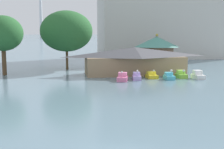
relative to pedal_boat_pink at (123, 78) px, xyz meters
The scene contains 11 objects.
pedal_boat_pink is the anchor object (origin of this frame).
pedal_boat_lavender 2.59m from the pedal_boat_pink, 13.37° to the left, with size 1.65×2.43×1.78m.
pedal_boat_yellow 5.85m from the pedal_boat_pink, 19.44° to the left, with size 1.70×2.50×1.60m.
pedal_boat_cyan 7.97m from the pedal_boat_pink, ahead, with size 1.42×2.26×1.81m.
pedal_boat_lime 10.74m from the pedal_boat_pink, ahead, with size 1.48×2.28×1.58m.
pedal_boat_white 13.12m from the pedal_boat_pink, ahead, with size 1.53×2.80×1.56m.
boathouse 8.36m from the pedal_boat_pink, 62.02° to the left, with size 19.64×7.46×5.07m.
green_roof_pavilion 27.13m from the pedal_boat_pink, 60.30° to the left, with size 10.78×10.78×7.49m.
shoreline_tree_tall_left 23.68m from the pedal_boat_pink, 152.85° to the left, with size 7.31×7.31×10.88m.
shoreline_tree_mid 20.33m from the pedal_boat_pink, 116.75° to the left, with size 10.89×10.89×12.32m.
background_building_block 49.21m from the pedal_boat_pink, 62.85° to the left, with size 39.98×16.49×26.86m.
Camera 1 is at (-3.34, -17.40, 7.86)m, focal length 48.73 mm.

